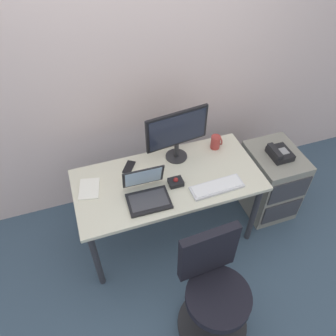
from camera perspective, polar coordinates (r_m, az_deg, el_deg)
name	(u,v)px	position (r m, az deg, el deg)	size (l,w,h in m)	color
ground_plane	(168,232)	(3.16, 0.00, -10.92)	(8.00, 8.00, 0.00)	#3B4F62
back_wall	(139,58)	(2.73, -4.98, 18.35)	(6.00, 0.10, 2.80)	beige
desk	(168,186)	(2.65, 0.00, -3.10)	(1.46, 0.70, 0.73)	beige
file_cabinet	(270,181)	(3.24, 17.09, -2.21)	(0.42, 0.53, 0.68)	gray
desk_phone	(279,153)	(2.98, 18.61, 2.43)	(0.17, 0.20, 0.09)	black
office_chair	(213,292)	(2.43, 7.82, -20.41)	(0.52, 0.52, 0.94)	black
monitor_main	(177,132)	(2.59, 1.57, 6.23)	(0.52, 0.18, 0.45)	#262628
keyboard	(217,187)	(2.54, 8.41, -3.23)	(0.41, 0.15, 0.03)	silver
laptop	(147,192)	(2.43, -3.68, -4.17)	(0.32, 0.30, 0.23)	black
trackball_mouse	(176,182)	(2.54, 1.34, -2.41)	(0.11, 0.09, 0.07)	black
coffee_mug	(216,142)	(2.85, 8.22, 4.45)	(0.09, 0.08, 0.12)	#A33430
paper_notepad	(89,189)	(2.58, -13.39, -3.49)	(0.15, 0.21, 0.01)	white
cell_phone	(129,167)	(2.69, -6.73, 0.15)	(0.07, 0.14, 0.01)	black
banana	(151,174)	(2.60, -3.02, -1.09)	(0.19, 0.04, 0.04)	yellow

